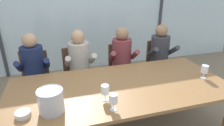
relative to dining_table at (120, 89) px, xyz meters
The scene contains 18 objects.
ground 1.20m from the dining_table, 90.00° to the left, with size 14.00×14.00×0.00m, color #847056.
window_glass_panel 2.37m from the dining_table, 90.00° to the left, with size 7.82×0.03×2.60m, color silver.
window_mullion_right 2.93m from the dining_table, 52.08° to the left, with size 0.06×0.06×2.60m, color #38383D.
hillside_vineyard 5.39m from the dining_table, 90.00° to the left, with size 13.82×2.40×2.10m, color #477A38.
dining_table is the anchor object (origin of this frame).
chair_near_curtain 1.48m from the dining_table, 136.80° to the left, with size 0.50×0.50×0.89m.
chair_left_of_center 1.11m from the dining_table, 111.55° to the left, with size 0.48×0.48×0.89m.
chair_center 1.07m from the dining_table, 69.63° to the left, with size 0.47×0.47×0.89m.
chair_right_of_center 1.49m from the dining_table, 42.27° to the left, with size 0.45×0.45×0.89m.
person_navy_polo 1.35m from the dining_table, 140.43° to the left, with size 0.48×0.62×1.21m.
person_beige_jumper 0.94m from the dining_table, 113.02° to the left, with size 0.47×0.62×1.21m.
person_maroon_top 0.92m from the dining_table, 68.86° to the left, with size 0.49×0.63×1.21m.
person_charcoal_jacket 1.35m from the dining_table, 39.51° to the left, with size 0.48×0.62×1.21m.
ice_bucket_primary 0.85m from the dining_table, 159.74° to the right, with size 0.25×0.25×0.23m.
tasting_bowl 1.08m from the dining_table, 164.16° to the right, with size 0.14×0.14×0.05m, color silver.
wine_glass_by_left_taster 0.51m from the dining_table, 116.44° to the right, with size 0.08×0.08×0.17m.
wine_glass_near_bucket 1.11m from the dining_table, ahead, with size 0.08×0.08×0.17m.
wine_glass_center_pour 0.39m from the dining_table, 135.13° to the right, with size 0.08×0.08×0.17m.
Camera 1 is at (-0.66, -1.91, 1.86)m, focal length 30.79 mm.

